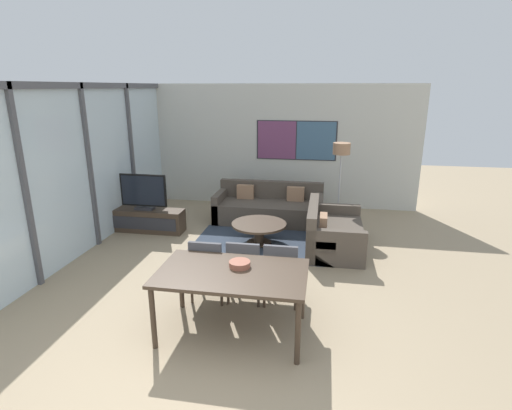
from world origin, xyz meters
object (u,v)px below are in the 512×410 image
(sofa_main, at_px, (269,208))
(dining_chair_centre, at_px, (245,266))
(sofa_side, at_px, (330,234))
(dining_chair_right, at_px, (281,269))
(television, at_px, (143,193))
(floor_lamp, at_px, (341,156))
(coffee_table, at_px, (259,228))
(tv_console, at_px, (146,220))
(fruit_bowl, at_px, (240,264))
(dining_table, at_px, (232,277))
(dining_chair_left, at_px, (208,265))

(sofa_main, xyz_separation_m, dining_chair_centre, (0.15, -3.35, 0.23))
(sofa_side, xyz_separation_m, dining_chair_right, (-0.64, -2.00, 0.23))
(television, xyz_separation_m, sofa_main, (2.30, 1.06, -0.51))
(sofa_main, relative_size, floor_lamp, 1.32)
(television, bearing_deg, dining_chair_centre, -43.12)
(sofa_main, height_order, floor_lamp, floor_lamp)
(floor_lamp, bearing_deg, coffee_table, -139.64)
(tv_console, distance_m, fruit_bowl, 3.86)
(dining_table, distance_m, floor_lamp, 4.21)
(dining_table, distance_m, dining_chair_centre, 0.75)
(sofa_side, height_order, dining_chair_left, dining_chair_left)
(tv_console, height_order, floor_lamp, floor_lamp)
(fruit_bowl, bearing_deg, sofa_side, 67.91)
(dining_table, distance_m, dining_chair_right, 0.89)
(sofa_main, bearing_deg, fruit_bowl, -86.95)
(dining_chair_right, bearing_deg, floor_lamp, 76.18)
(coffee_table, distance_m, dining_table, 2.77)
(sofa_main, distance_m, sofa_side, 1.84)
(sofa_main, distance_m, coffee_table, 1.33)
(sofa_main, bearing_deg, sofa_side, -46.83)
(tv_console, xyz_separation_m, dining_chair_left, (1.97, -2.34, 0.28))
(coffee_table, height_order, dining_chair_centre, dining_chair_centre)
(dining_chair_left, bearing_deg, coffee_table, 81.07)
(sofa_side, xyz_separation_m, dining_chair_centre, (-1.11, -2.00, 0.23))
(sofa_side, bearing_deg, dining_chair_left, 142.34)
(dining_chair_right, bearing_deg, sofa_side, 72.36)
(dining_chair_centre, bearing_deg, sofa_main, 92.55)
(dining_chair_right, bearing_deg, tv_console, 141.93)
(floor_lamp, bearing_deg, fruit_bowl, -107.57)
(coffee_table, bearing_deg, dining_chair_left, -98.93)
(dining_chair_centre, distance_m, dining_chair_right, 0.47)
(sofa_side, height_order, fruit_bowl, fruit_bowl)
(dining_chair_left, xyz_separation_m, dining_chair_centre, (0.47, 0.05, 0.00))
(dining_chair_left, relative_size, dining_chair_centre, 1.00)
(dining_chair_right, bearing_deg, sofa_main, 100.57)
(coffee_table, distance_m, fruit_bowl, 2.67)
(tv_console, bearing_deg, floor_lamp, 14.12)
(coffee_table, distance_m, dining_chair_right, 2.12)
(dining_chair_centre, height_order, fruit_bowl, dining_chair_centre)
(dining_chair_left, distance_m, dining_chair_centre, 0.48)
(coffee_table, bearing_deg, fruit_bowl, -85.40)
(sofa_side, bearing_deg, dining_chair_centre, 150.98)
(dining_chair_left, distance_m, fruit_bowl, 0.82)
(dining_chair_centre, bearing_deg, floor_lamp, 68.54)
(television, bearing_deg, coffee_table, -6.72)
(floor_lamp, bearing_deg, television, -165.90)
(dining_chair_centre, height_order, floor_lamp, floor_lamp)
(tv_console, distance_m, dining_table, 3.91)
(dining_table, relative_size, floor_lamp, 0.98)
(television, bearing_deg, dining_chair_left, -49.92)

